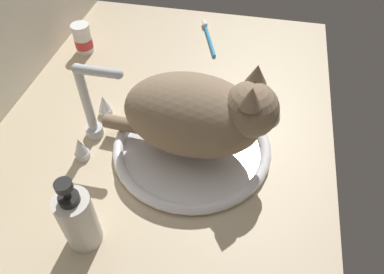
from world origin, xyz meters
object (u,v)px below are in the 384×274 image
Objects in this scene: cat at (202,115)px; soap_pump_bottle at (78,219)px; toothbrush at (209,37)px; sink_basin at (192,146)px; faucet at (92,110)px; pill_bottle at (83,39)px.

cat is 2.20× the size of soap_pump_bottle.
toothbrush is (44.36, 6.15, -10.48)cm from cat.
cat reaches higher than toothbrush.
toothbrush is at bearing 5.21° from sink_basin.
pill_bottle is at bearing 27.76° from faucet.
pill_bottle is at bearing 111.52° from toothbrush.
pill_bottle is (30.81, 38.10, 2.94)cm from sink_basin.
soap_pump_bottle is at bearing -157.03° from pill_bottle.
faucet is at bearing 16.54° from soap_pump_bottle.
faucet is 25.94cm from soap_pump_bottle.
cat is at bearing -172.11° from toothbrush.
cat is at bearing -33.91° from soap_pump_bottle.
pill_bottle is 36.76cm from toothbrush.
sink_basin is 44.43cm from toothbrush.
toothbrush is at bearing 7.89° from cat.
pill_bottle is (30.81, 16.21, -3.81)cm from faucet.
soap_pump_bottle is at bearing 149.72° from sink_basin.
sink_basin is 2.04× the size of soap_pump_bottle.
pill_bottle is at bearing 52.43° from cat.
sink_basin is 22.90cm from faucet.
soap_pump_bottle is at bearing -163.46° from faucet.
cat reaches higher than faucet.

